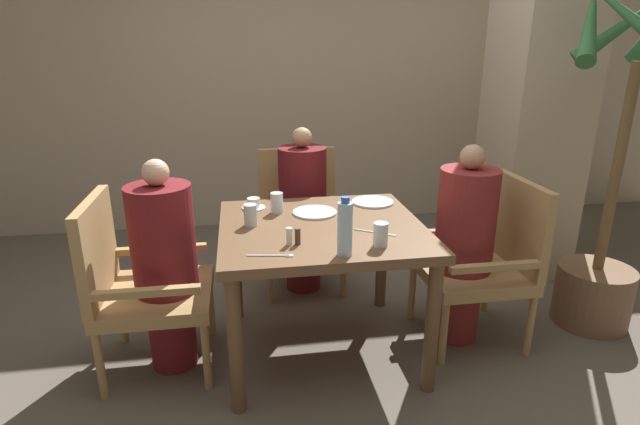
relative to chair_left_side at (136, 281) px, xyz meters
The scene contains 22 objects.
ground_plane 1.08m from the chair_left_side, ahead, with size 16.00×16.00×0.00m, color #60564C.
wall_back 2.58m from the chair_left_side, 66.70° to the left, with size 8.00×0.06×2.80m.
pillar_stone 2.89m from the chair_left_side, 18.03° to the left, with size 0.57×0.57×2.70m.
dining_table 0.97m from the chair_left_side, ahead, with size 1.05×0.99×0.75m.
chair_left_side is the anchor object (origin of this frame).
diner_in_left_chair 0.17m from the chair_left_side, ahead, with size 0.32×0.32×1.13m.
chair_far_side 1.33m from the chair_left_side, 44.03° to the left, with size 0.56×0.56×0.94m.
diner_in_far_chair 1.23m from the chair_left_side, 38.97° to the left, with size 0.32×0.32×1.14m.
chair_right_side 1.91m from the chair_left_side, ahead, with size 0.56×0.56×0.94m.
diner_in_right_chair 1.76m from the chair_left_side, ahead, with size 0.32×0.32×1.15m.
potted_palm 2.65m from the chair_left_side, ahead, with size 0.83×0.83×2.13m.
plate_main_left 1.38m from the chair_left_side, 13.80° to the left, with size 0.25×0.25×0.01m.
plate_main_right 1.00m from the chair_left_side, 11.13° to the left, with size 0.25×0.25×0.01m.
teacup_with_saucer 0.75m from the chair_left_side, 28.15° to the left, with size 0.13×0.13×0.06m.
water_bottle 1.14m from the chair_left_side, 22.46° to the right, with size 0.07×0.07×0.27m.
glass_tall_near 0.84m from the chair_left_side, 17.54° to the left, with size 0.07×0.07×0.11m.
glass_tall_mid 0.67m from the chair_left_side, ahead, with size 0.07×0.07×0.11m.
glass_tall_far 1.26m from the chair_left_side, 15.80° to the right, with size 0.07×0.07×0.11m.
salt_shaker 0.85m from the chair_left_side, 18.17° to the right, with size 0.03×0.03×0.08m.
pepper_shaker 0.89m from the chair_left_side, 17.34° to the right, with size 0.03×0.03×0.08m.
fork_beside_plate 0.82m from the chair_left_side, 28.48° to the right, with size 0.21×0.05×0.00m.
knife_beside_plate 1.24m from the chair_left_side, ahead, with size 0.19×0.13×0.00m.
Camera 1 is at (-0.40, -2.41, 1.64)m, focal length 28.00 mm.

